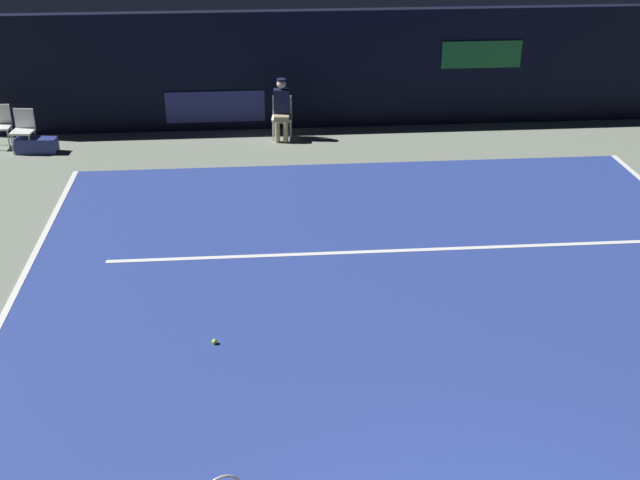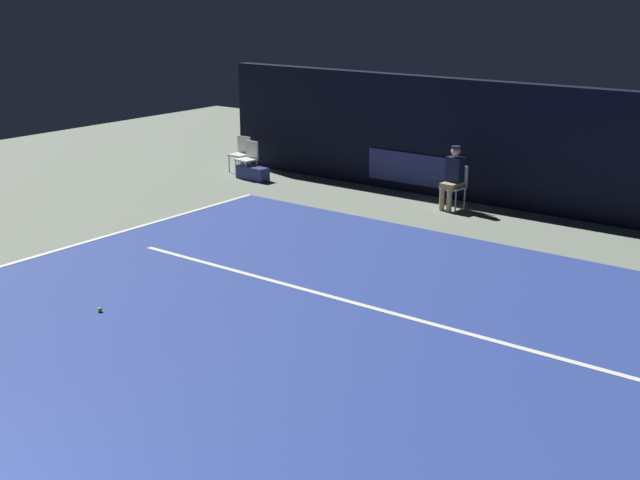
% 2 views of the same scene
% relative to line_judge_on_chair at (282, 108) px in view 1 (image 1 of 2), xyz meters
% --- Properties ---
extents(ground_plane, '(32.28, 32.28, 0.00)m').
position_rel_line_judge_on_chair_xyz_m(ground_plane, '(1.32, -7.84, -0.69)').
color(ground_plane, gray).
extents(court_surface, '(11.03, 12.30, 0.01)m').
position_rel_line_judge_on_chair_xyz_m(court_surface, '(1.32, -7.84, -0.68)').
color(court_surface, navy).
rests_on(court_surface, ground).
extents(line_service, '(8.60, 0.10, 0.01)m').
position_rel_line_judge_on_chair_xyz_m(line_service, '(1.32, -5.69, -0.67)').
color(line_service, white).
rests_on(line_service, court_surface).
extents(back_wall, '(15.87, 0.33, 2.60)m').
position_rel_line_judge_on_chair_xyz_m(back_wall, '(1.32, 0.86, 0.61)').
color(back_wall, black).
rests_on(back_wall, ground).
extents(line_judge_on_chair, '(0.47, 0.56, 1.32)m').
position_rel_line_judge_on_chair_xyz_m(line_judge_on_chair, '(0.00, 0.00, 0.00)').
color(line_judge_on_chair, white).
rests_on(line_judge_on_chair, ground).
extents(courtside_chair_near, '(0.49, 0.47, 0.88)m').
position_rel_line_judge_on_chair_xyz_m(courtside_chair_near, '(-5.40, -0.33, -0.18)').
color(courtside_chair_near, white).
rests_on(courtside_chair_near, ground).
extents(courtside_chair_far, '(0.44, 0.42, 0.88)m').
position_rel_line_judge_on_chair_xyz_m(courtside_chair_far, '(-5.96, 0.02, -0.18)').
color(courtside_chair_far, white).
rests_on(courtside_chair_far, ground).
extents(tennis_ball, '(0.07, 0.07, 0.07)m').
position_rel_line_judge_on_chair_xyz_m(tennis_ball, '(-1.23, -8.17, -0.64)').
color(tennis_ball, '#CCE033').
rests_on(tennis_ball, court_surface).
extents(equipment_bag, '(0.86, 0.37, 0.32)m').
position_rel_line_judge_on_chair_xyz_m(equipment_bag, '(-5.15, -0.47, -0.53)').
color(equipment_bag, navy).
rests_on(equipment_bag, ground).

